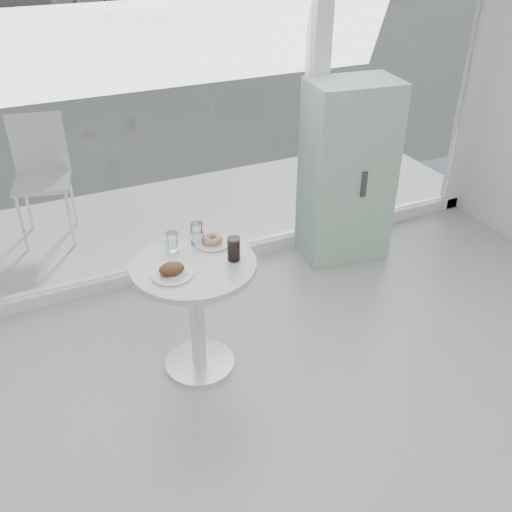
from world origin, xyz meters
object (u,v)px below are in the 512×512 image
plate_donut (212,241)px  plate_fritter (172,271)px  water_tumbler_a (172,242)px  main_table (195,294)px  water_tumbler_b (197,234)px  cola_glass (234,249)px  mint_cabinet (347,173)px  patio_chair (41,170)px

plate_donut → plate_fritter: bearing=-145.5°
water_tumbler_a → main_table: bearing=-71.5°
main_table → water_tumbler_b: bearing=63.8°
cola_glass → water_tumbler_a: bearing=139.0°
plate_donut → water_tumbler_a: bearing=172.1°
mint_cabinet → plate_donut: bearing=-147.3°
plate_fritter → water_tumbler_a: (0.08, 0.25, 0.02)m
plate_fritter → cola_glass: size_ratio=1.67×
cola_glass → mint_cabinet: bearing=33.4°
patio_chair → plate_donut: (0.77, -1.91, 0.16)m
main_table → plate_fritter: plate_fritter is taller
mint_cabinet → cola_glass: bearing=-139.4°
plate_fritter → water_tumbler_b: 0.36m
patio_chair → plate_donut: 2.07m
plate_fritter → plate_donut: (0.32, 0.22, -0.01)m
water_tumbler_b → cola_glass: 0.29m
mint_cabinet → water_tumbler_a: bearing=-151.6°
main_table → water_tumbler_a: 0.33m
cola_glass → water_tumbler_b: bearing=115.0°
plate_donut → water_tumbler_b: 0.10m
mint_cabinet → plate_fritter: size_ratio=6.06×
plate_fritter → water_tumbler_b: water_tumbler_b is taller
mint_cabinet → water_tumbler_a: 1.72m
plate_donut → cola_glass: (0.05, -0.21, 0.05)m
mint_cabinet → cola_glass: size_ratio=10.11×
plate_donut → water_tumbler_b: size_ratio=1.67×
water_tumbler_a → water_tumbler_b: size_ratio=0.90×
mint_cabinet → plate_fritter: mint_cabinet is taller
patio_chair → main_table: bearing=-61.4°
mint_cabinet → main_table: bearing=-145.3°
patio_chair → water_tumbler_b: (0.70, -1.86, 0.20)m
water_tumbler_b → water_tumbler_a: bearing=-173.0°
plate_donut → water_tumbler_a: size_ratio=1.85×
mint_cabinet → water_tumbler_a: size_ratio=12.30×
main_table → patio_chair: patio_chair is taller
water_tumbler_a → cola_glass: size_ratio=0.82×
water_tumbler_a → mint_cabinet: bearing=21.2°
water_tumbler_b → cola_glass: cola_glass is taller
patio_chair → plate_donut: size_ratio=4.77×
plate_fritter → water_tumbler_b: size_ratio=1.83×
plate_fritter → cola_glass: (0.37, 0.00, 0.04)m
water_tumbler_b → main_table: bearing=-116.2°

